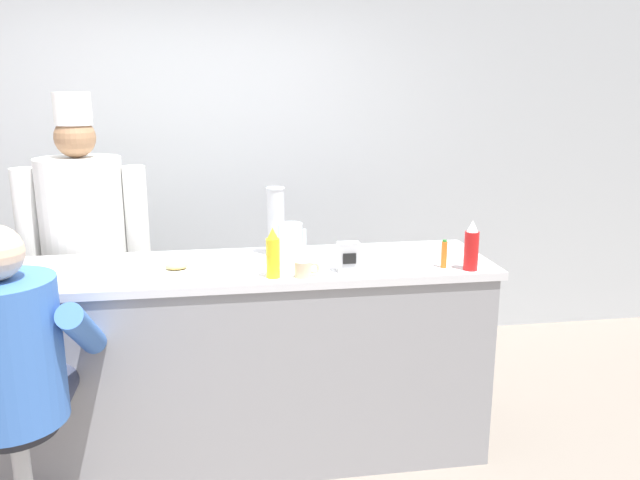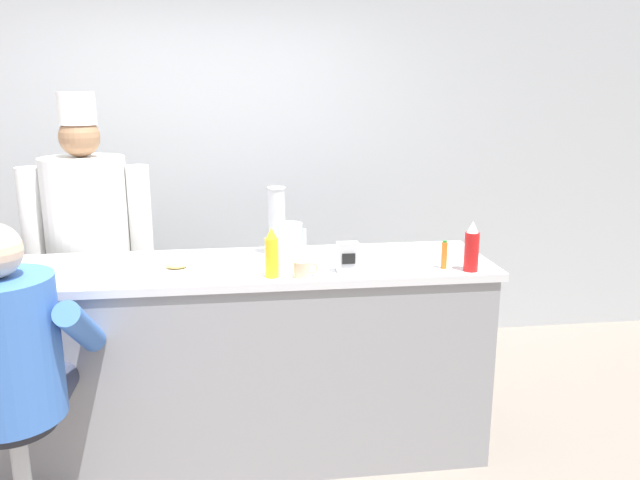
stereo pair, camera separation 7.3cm
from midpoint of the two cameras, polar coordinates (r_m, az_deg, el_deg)
wall_back at (r=4.57m, az=-12.17°, el=6.60°), size 10.00×0.06×2.70m
diner_counter at (r=3.32m, az=-12.77°, el=-11.08°), size 3.10×0.67×1.04m
ketchup_bottle_red at (r=3.07m, az=13.01°, el=-0.63°), size 0.07×0.07×0.24m
mustard_bottle_yellow at (r=2.88m, az=-5.05°, el=-1.32°), size 0.06×0.06×0.24m
hot_sauce_bottle_orange at (r=3.09m, az=10.61°, el=-1.29°), size 0.03×0.03×0.14m
water_pitcher_clear at (r=3.09m, az=-3.41°, el=-0.37°), size 0.14×0.12×0.21m
breakfast_plate at (r=3.05m, az=-13.65°, el=-2.68°), size 0.23×0.23×0.05m
coffee_mug_tan at (r=2.89m, az=-2.21°, el=-2.68°), size 0.12×0.08×0.08m
cup_stack_steel at (r=3.25m, az=-4.70°, el=1.71°), size 0.10×0.10×0.36m
napkin_dispenser_chrome at (r=2.97m, az=1.89°, el=-1.55°), size 0.10×0.06×0.14m
diner_seated_blue at (r=2.77m, az=-27.08°, el=-9.61°), size 0.62×0.61×1.41m
cook_in_whites_near at (r=3.85m, az=-21.23°, el=-0.18°), size 0.73×0.47×1.87m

